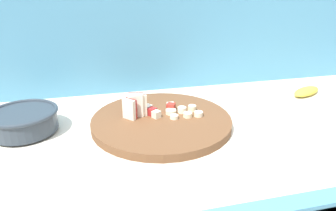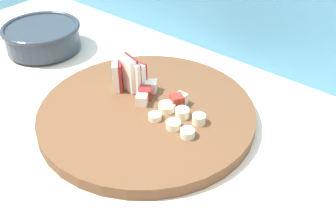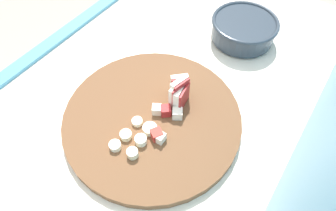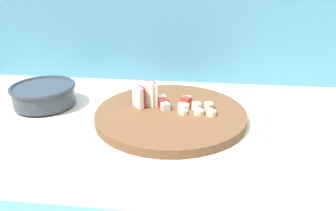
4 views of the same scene
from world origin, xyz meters
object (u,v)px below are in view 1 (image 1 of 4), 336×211
object	(u,v)px
apple_dice_pile	(160,109)
ceramic_bowl	(24,120)
cutting_board	(162,121)
banana_slice_rows	(184,112)
apple_wedge_fan	(136,106)
banana_peel	(306,91)

from	to	relation	value
apple_dice_pile	ceramic_bowl	bearing A→B (deg)	178.63
ceramic_bowl	cutting_board	bearing A→B (deg)	-6.52
apple_dice_pile	ceramic_bowl	size ratio (longest dim) A/B	0.55
apple_dice_pile	banana_slice_rows	world-z (taller)	apple_dice_pile
apple_wedge_fan	banana_slice_rows	size ratio (longest dim) A/B	0.69
apple_dice_pile	banana_slice_rows	xyz separation A→B (m)	(0.06, -0.03, -0.00)
cutting_board	apple_wedge_fan	world-z (taller)	apple_wedge_fan
apple_dice_pile	banana_slice_rows	distance (m)	0.07
apple_dice_pile	banana_peel	bearing A→B (deg)	8.36
apple_wedge_fan	ceramic_bowl	bearing A→B (deg)	176.96
cutting_board	banana_slice_rows	xyz separation A→B (m)	(0.06, 0.01, 0.02)
banana_slice_rows	banana_peel	world-z (taller)	banana_slice_rows
ceramic_bowl	banana_slice_rows	bearing A→B (deg)	-4.72
apple_wedge_fan	banana_peel	distance (m)	0.61
cutting_board	banana_peel	distance (m)	0.55
apple_wedge_fan	banana_slice_rows	bearing A→B (deg)	-8.38
cutting_board	banana_peel	world-z (taller)	banana_peel
banana_slice_rows	banana_peel	distance (m)	0.48
apple_wedge_fan	apple_dice_pile	xyz separation A→B (m)	(0.07, 0.01, -0.02)
banana_slice_rows	apple_wedge_fan	bearing A→B (deg)	171.62
apple_wedge_fan	ceramic_bowl	distance (m)	0.29
banana_peel	apple_dice_pile	bearing A→B (deg)	-171.64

